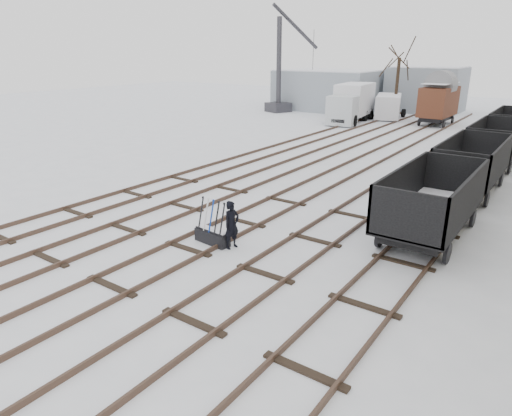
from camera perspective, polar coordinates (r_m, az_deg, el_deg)
The scene contains 15 objects.
ground at distance 14.92m, azimuth -8.50°, elevation -5.18°, with size 120.00×120.00×0.00m, color white.
tracks at distance 25.97m, azimuth 12.70°, elevation 5.30°, with size 13.90×52.00×0.16m.
shed_left at distance 51.13m, azimuth 9.20°, elevation 14.41°, with size 10.00×8.00×4.10m.
shed_right at distance 51.67m, azimuth 20.50°, elevation 13.76°, with size 7.00×6.00×4.50m.
ground_frame at distance 15.19m, azimuth -5.48°, elevation -3.42°, with size 1.34×0.56×1.49m.
worker at distance 14.63m, azimuth -3.05°, elevation -2.12°, with size 0.58×0.38×1.59m, color black.
freight_wagon_a at distance 16.56m, azimuth 21.00°, elevation -0.46°, with size 2.29×5.73×2.34m.
freight_wagon_b at distance 22.61m, azimuth 25.26°, elevation 4.03°, with size 2.29×5.73×2.34m.
freight_wagon_c at distance 28.81m, azimuth 27.71°, elevation 6.59°, with size 2.29×5.73×2.34m.
freight_wagon_d at distance 35.08m, azimuth 29.31°, elevation 8.24°, with size 2.29×5.73×2.34m.
box_van_wagon at distance 42.41m, azimuth 21.87°, elevation 12.35°, with size 2.55×4.63×3.48m.
lorry at distance 42.05m, azimuth 11.85°, elevation 12.77°, with size 2.94×7.38×3.26m.
panel_van at distance 45.18m, azimuth 16.19°, elevation 12.13°, with size 3.47×5.30×2.16m.
crane at distance 48.33m, azimuth 3.00°, elevation 15.17°, with size 2.66×6.17×10.35m.
tree_far_left at distance 45.89m, azimuth 17.16°, elevation 14.14°, with size 0.30×0.30×5.41m, color black.
Camera 1 is at (9.53, -9.71, 6.10)m, focal length 32.00 mm.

